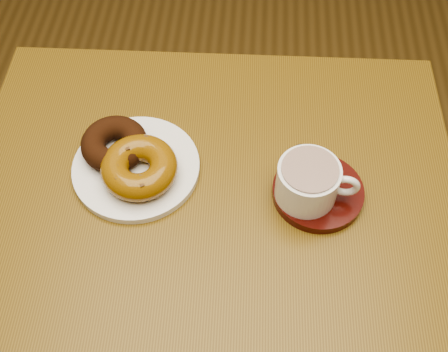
# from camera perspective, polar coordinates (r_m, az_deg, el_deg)

# --- Properties ---
(ground) EXTENTS (6.00, 6.00, 0.00)m
(ground) POSITION_cam_1_polar(r_m,az_deg,el_deg) (1.78, -4.43, -4.94)
(ground) COLOR brown
(ground) RESTS_ON ground
(cafe_table) EXTENTS (0.83, 0.63, 0.77)m
(cafe_table) POSITION_cam_1_polar(r_m,az_deg,el_deg) (1.04, -1.10, -4.42)
(cafe_table) COLOR brown
(cafe_table) RESTS_ON ground
(donut_plate) EXTENTS (0.25, 0.25, 0.01)m
(donut_plate) POSITION_cam_1_polar(r_m,az_deg,el_deg) (0.96, -8.90, 0.87)
(donut_plate) COLOR white
(donut_plate) RESTS_ON cafe_table
(donut_cinnamon) EXTENTS (0.15, 0.15, 0.04)m
(donut_cinnamon) POSITION_cam_1_polar(r_m,az_deg,el_deg) (0.96, -11.07, 3.22)
(donut_cinnamon) COLOR black
(donut_cinnamon) RESTS_ON donut_plate
(donut_caramel) EXTENTS (0.16, 0.16, 0.05)m
(donut_caramel) POSITION_cam_1_polar(r_m,az_deg,el_deg) (0.92, -8.61, 0.87)
(donut_caramel) COLOR #82550E
(donut_caramel) RESTS_ON donut_plate
(saucer) EXTENTS (0.19, 0.19, 0.02)m
(saucer) POSITION_cam_1_polar(r_m,az_deg,el_deg) (0.93, 9.50, -1.61)
(saucer) COLOR #380B07
(saucer) RESTS_ON cafe_table
(coffee_cup) EXTENTS (0.13, 0.10, 0.07)m
(coffee_cup) POSITION_cam_1_polar(r_m,az_deg,el_deg) (0.88, 8.61, -0.56)
(coffee_cup) COLOR white
(coffee_cup) RESTS_ON saucer
(teaspoon) EXTENTS (0.02, 0.09, 0.01)m
(teaspoon) POSITION_cam_1_polar(r_m,az_deg,el_deg) (0.95, 7.77, 2.14)
(teaspoon) COLOR silver
(teaspoon) RESTS_ON saucer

